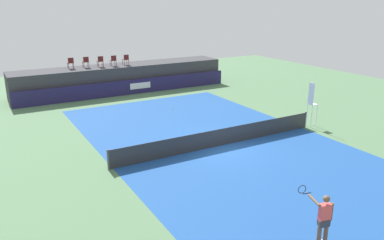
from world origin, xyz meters
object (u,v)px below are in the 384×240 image
spectator_chair_right (113,60)px  net_post_near (108,160)px  net_post_far (305,120)px  spectator_chair_left (86,61)px  tennis_player (323,218)px  umpire_chair (312,102)px  spectator_chair_far_right (126,59)px  tennis_ball (173,108)px  spectator_chair_far_left (71,62)px  spectator_chair_center (100,61)px

spectator_chair_right → net_post_near: spectator_chair_right is taller
net_post_near → net_post_far: bearing=0.0°
spectator_chair_left → tennis_player: spectator_chair_left is taller
spectator_chair_left → umpire_chair: bearing=-58.3°
spectator_chair_far_right → net_post_near: bearing=-113.5°
spectator_chair_far_right → tennis_ball: (0.76, -7.15, -2.66)m
spectator_chair_far_left → spectator_chair_left: (1.19, -0.08, 0.00)m
tennis_player → net_post_near: bearing=114.7°
net_post_far → tennis_player: tennis_player is taller
spectator_chair_center → tennis_player: spectator_chair_center is taller
spectator_chair_far_left → umpire_chair: (10.73, -15.51, -1.11)m
spectator_chair_far_right → tennis_ball: 7.66m
net_post_near → tennis_ball: bearing=47.1°
spectator_chair_far_left → spectator_chair_left: size_ratio=1.00×
net_post_far → tennis_player: 12.18m
spectator_chair_far_left → umpire_chair: 18.89m
spectator_chair_far_right → tennis_player: bearing=-95.8°
spectator_chair_left → tennis_player: (0.83, -24.34, -1.73)m
spectator_chair_center → net_post_near: bearing=-106.2°
umpire_chair → tennis_ball: bearing=125.0°
spectator_chair_center → net_post_far: spectator_chair_center is taller
umpire_chair → tennis_player: (-8.71, -8.91, -0.63)m
spectator_chair_left → tennis_ball: spectator_chair_left is taller
spectator_chair_right → umpire_chair: spectator_chair_right is taller
spectator_chair_far_left → net_post_far: spectator_chair_far_left is taller
net_post_near → spectator_chair_right: bearing=70.0°
spectator_chair_left → umpire_chair: spectator_chair_left is taller
spectator_chair_far_left → tennis_player: bearing=-85.3°
spectator_chair_center → spectator_chair_far_right: (2.15, -0.14, 0.00)m
tennis_player → tennis_ball: tennis_player is taller
net_post_far → spectator_chair_left: bearing=120.6°
spectator_chair_left → spectator_chair_right: size_ratio=1.00×
umpire_chair → net_post_near: bearing=-180.0°
spectator_chair_far_right → tennis_player: size_ratio=0.50×
spectator_chair_far_left → net_post_near: 15.81m
umpire_chair → net_post_far: size_ratio=2.76×
net_post_far → tennis_player: (-8.30, -8.90, 0.46)m
umpire_chair → tennis_ball: size_ratio=40.59×
spectator_chair_center → umpire_chair: 17.37m
spectator_chair_right → net_post_far: (6.93, -15.06, -2.19)m
spectator_chair_center → net_post_far: size_ratio=0.89×
tennis_player → tennis_ball: bearing=79.2°
spectator_chair_left → tennis_ball: 8.98m
spectator_chair_far_left → net_post_far: 18.76m
spectator_chair_right → tennis_ball: bearing=-75.7°
net_post_near → tennis_player: 9.81m
spectator_chair_center → spectator_chair_far_right: 2.16m
spectator_chair_far_right → umpire_chair: spectator_chair_far_right is taller
spectator_chair_left → spectator_chair_far_right: bearing=-7.2°
spectator_chair_right → tennis_ball: 7.88m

